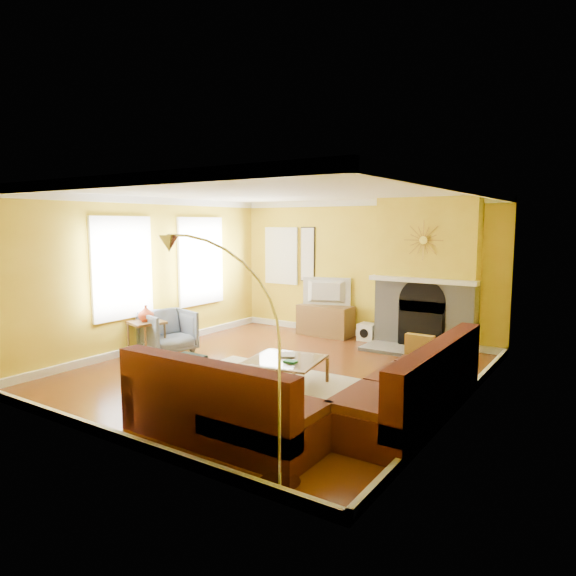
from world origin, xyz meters
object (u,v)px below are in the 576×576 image
Objects in this scene: armchair at (168,332)px; arc_lamp at (226,357)px; media_console at (325,320)px; side_table at (147,338)px; sectional_sofa at (319,371)px; coffee_table at (284,372)px.

armchair is 4.61m from arc_lamp.
media_console is 5.92m from arc_lamp.
sectional_sofa is at bearing -8.50° from side_table.
media_console is at bearing 118.19° from sectional_sofa.
sectional_sofa is 6.03× the size of side_table.
side_table is at bearing 164.09° from armchair.
media_console is at bearing 109.58° from coffee_table.
sectional_sofa reaches higher than coffee_table.
armchair reaches higher than coffee_table.
armchair is 0.38× the size of arc_lamp.
sectional_sofa is 4.34× the size of armchair.
side_table is 0.28× the size of arc_lamp.
arc_lamp is at bearing -69.40° from media_console.
side_table is at bearing -120.04° from media_console.
armchair is 1.39× the size of side_table.
armchair reaches higher than media_console.
arc_lamp is at bearing -86.18° from sectional_sofa.
coffee_table is at bearing 111.97° from arc_lamp.
arc_lamp is (2.07, -5.50, 0.76)m from media_console.
sectional_sofa is at bearing 93.82° from arc_lamp.
arc_lamp is (3.65, -2.73, 0.69)m from armchair.
sectional_sofa reaches higher than armchair.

